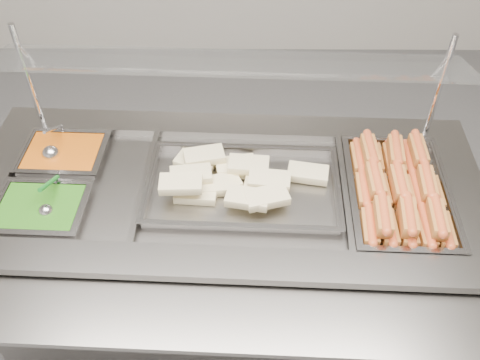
{
  "coord_description": "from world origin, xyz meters",
  "views": [
    {
      "loc": [
        0.1,
        -0.94,
        2.05
      ],
      "look_at": [
        0.09,
        0.3,
        0.83
      ],
      "focal_mm": 40.0,
      "sensor_mm": 36.0,
      "label": 1
    }
  ],
  "objects_px": {
    "pan_hotdogs": "(397,198)",
    "pan_wraps": "(243,190)",
    "serving_spoon": "(47,206)",
    "steam_counter": "(228,259)",
    "sneeze_guard": "(229,65)",
    "ladle": "(51,152)"
  },
  "relations": [
    {
      "from": "steam_counter",
      "to": "sneeze_guard",
      "type": "bearing_deg",
      "value": 87.61
    },
    {
      "from": "pan_hotdogs",
      "to": "serving_spoon",
      "type": "distance_m",
      "value": 1.13
    },
    {
      "from": "pan_hotdogs",
      "to": "serving_spoon",
      "type": "relative_size",
      "value": 3.09
    },
    {
      "from": "pan_wraps",
      "to": "serving_spoon",
      "type": "bearing_deg",
      "value": -169.87
    },
    {
      "from": "pan_wraps",
      "to": "ladle",
      "type": "relative_size",
      "value": 3.56
    },
    {
      "from": "pan_wraps",
      "to": "serving_spoon",
      "type": "height_order",
      "value": "serving_spoon"
    },
    {
      "from": "pan_hotdogs",
      "to": "pan_wraps",
      "type": "relative_size",
      "value": 0.81
    },
    {
      "from": "sneeze_guard",
      "to": "pan_hotdogs",
      "type": "relative_size",
      "value": 2.95
    },
    {
      "from": "sneeze_guard",
      "to": "pan_wraps",
      "type": "bearing_deg",
      "value": -77.04
    },
    {
      "from": "pan_wraps",
      "to": "ladle",
      "type": "xyz_separation_m",
      "value": [
        -0.67,
        0.15,
        0.03
      ]
    },
    {
      "from": "steam_counter",
      "to": "serving_spoon",
      "type": "distance_m",
      "value": 0.71
    },
    {
      "from": "steam_counter",
      "to": "sneeze_guard",
      "type": "height_order",
      "value": "sneeze_guard"
    },
    {
      "from": "steam_counter",
      "to": "pan_wraps",
      "type": "relative_size",
      "value": 2.75
    },
    {
      "from": "pan_hotdogs",
      "to": "ladle",
      "type": "xyz_separation_m",
      "value": [
        -1.18,
        0.17,
        0.04
      ]
    },
    {
      "from": "sneeze_guard",
      "to": "serving_spoon",
      "type": "relative_size",
      "value": 9.09
    },
    {
      "from": "steam_counter",
      "to": "pan_hotdogs",
      "type": "xyz_separation_m",
      "value": [
        0.56,
        -0.02,
        0.37
      ]
    },
    {
      "from": "pan_hotdogs",
      "to": "pan_wraps",
      "type": "bearing_deg",
      "value": 177.61
    },
    {
      "from": "pan_hotdogs",
      "to": "pan_wraps",
      "type": "xyz_separation_m",
      "value": [
        -0.51,
        0.02,
        0.01
      ]
    },
    {
      "from": "pan_hotdogs",
      "to": "serving_spoon",
      "type": "bearing_deg",
      "value": -175.5
    },
    {
      "from": "sneeze_guard",
      "to": "ladle",
      "type": "distance_m",
      "value": 0.7
    },
    {
      "from": "pan_wraps",
      "to": "ladle",
      "type": "height_order",
      "value": "ladle"
    },
    {
      "from": "pan_wraps",
      "to": "sneeze_guard",
      "type": "bearing_deg",
      "value": 102.96
    }
  ]
}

